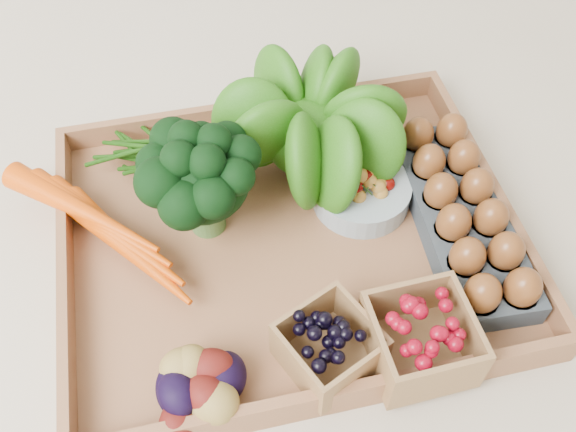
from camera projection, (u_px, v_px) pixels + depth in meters
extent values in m
plane|color=beige|center=(288.00, 245.00, 0.82)|extent=(4.00, 4.00, 0.00)
cube|color=#96623F|center=(288.00, 241.00, 0.81)|extent=(0.55, 0.45, 0.01)
sphere|color=#1F530D|center=(311.00, 119.00, 0.82)|extent=(0.17, 0.17, 0.17)
cylinder|color=#8C9EA5|center=(361.00, 193.00, 0.83)|extent=(0.13, 0.13, 0.03)
cube|color=#363D45|center=(460.00, 219.00, 0.80)|extent=(0.12, 0.30, 0.03)
cube|color=black|center=(329.00, 347.00, 0.68)|extent=(0.12, 0.12, 0.06)
cube|color=maroon|center=(421.00, 339.00, 0.68)|extent=(0.11, 0.11, 0.07)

